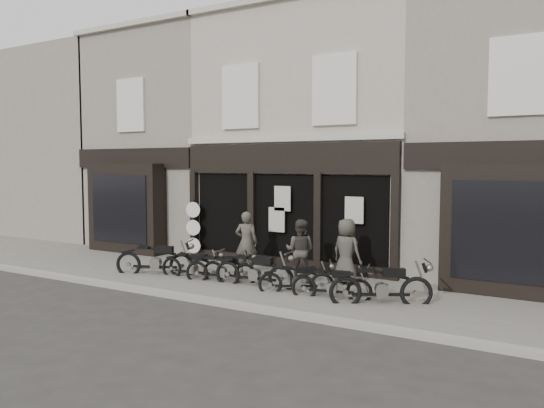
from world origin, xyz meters
The scene contains 18 objects.
ground_plane centered at (0.00, 0.00, 0.00)m, with size 90.00×90.00×0.00m, color #2D2B28.
pavement centered at (0.00, 0.90, 0.06)m, with size 30.00×4.20×0.12m, color #655F58.
kerb centered at (0.00, -1.25, 0.07)m, with size 30.00×0.25×0.13m, color gray.
central_building centered at (0.00, 5.95, 4.08)m, with size 7.30×6.22×8.34m.
neighbour_left centered at (-6.35, 5.90, 4.04)m, with size 5.60×6.73×8.34m.
neighbour_right centered at (6.35, 5.90, 4.04)m, with size 5.60×6.73×8.34m.
filler_left centered at (-14.50, 6.00, 4.10)m, with size 11.00×6.00×8.20m, color gray.
motorcycle_0 centered at (-2.75, 0.24, 0.45)m, with size 2.23×1.18×1.13m.
motorcycle_1 centered at (-1.52, 0.40, 0.38)m, with size 2.02×0.55×0.96m.
motorcycle_2 centered at (-0.56, 0.43, 0.38)m, with size 1.94×0.89×0.96m.
motorcycle_3 centered at (0.50, 0.43, 0.43)m, with size 2.27×0.62×1.09m.
motorcycle_4 centered at (1.76, 0.40, 0.36)m, with size 1.74×1.09×0.91m.
motorcycle_5 centered at (2.75, 0.31, 0.37)m, with size 1.90×0.76×0.93m.
motorcycle_6 centered at (3.95, 0.39, 0.45)m, with size 2.15×1.39×1.13m.
man_left centered at (-0.59, 1.71, 1.02)m, with size 0.66×0.43×1.80m, color #48453B.
man_centre centered at (1.28, 1.48, 0.96)m, with size 0.82×0.64×1.69m, color #3C3631.
man_right centered at (2.46, 1.86, 0.99)m, with size 0.85×0.55×1.73m, color #423E37.
advert_sign_post centered at (-3.26, 2.61, 1.02)m, with size 0.51×0.33×2.10m.
Camera 1 is at (7.76, -11.10, 3.29)m, focal length 35.00 mm.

